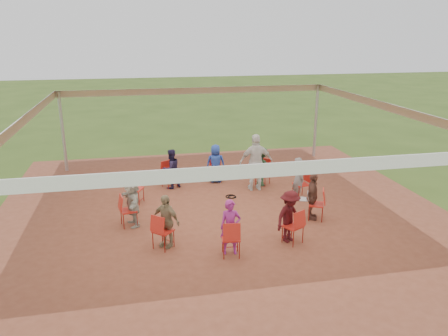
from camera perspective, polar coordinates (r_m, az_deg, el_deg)
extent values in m
plane|color=#324917|center=(12.96, -0.31, -5.59)|extent=(80.00, 80.00, 0.00)
plane|color=brown|center=(12.96, -0.31, -5.56)|extent=(13.00, 13.00, 0.00)
cylinder|color=#B2B2B7|center=(17.28, -20.31, 4.41)|extent=(0.12, 0.12, 3.00)
cylinder|color=#B2B2B7|center=(18.59, 11.90, 5.98)|extent=(0.12, 0.12, 3.00)
plane|color=white|center=(12.11, -0.33, 7.60)|extent=(10.30, 10.30, 0.00)
cube|color=white|center=(7.29, 7.68, -0.16)|extent=(10.30, 0.03, 0.24)
cube|color=white|center=(17.15, -3.78, 10.05)|extent=(10.30, 0.03, 0.24)
cube|color=white|center=(12.22, -24.85, 5.51)|extent=(0.03, 10.30, 0.24)
cube|color=white|center=(14.07, 20.89, 7.35)|extent=(0.03, 10.30, 0.24)
imported|color=brown|center=(12.41, 11.47, -3.66)|extent=(0.70, 0.88, 1.34)
imported|color=slate|center=(13.86, 9.66, -1.30)|extent=(0.41, 0.54, 1.34)
imported|color=#274B2F|center=(14.87, 4.91, 0.19)|extent=(0.93, 0.90, 1.34)
imported|color=#1F3A94|center=(15.17, -1.10, 0.60)|extent=(0.69, 0.44, 1.34)
imported|color=#221C3E|center=(14.68, -6.93, -0.11)|extent=(0.75, 0.65, 1.34)
imported|color=#AAA897|center=(12.02, -11.86, -4.38)|extent=(0.70, 1.31, 1.34)
imported|color=#92805E|center=(10.74, -7.61, -6.84)|extent=(0.85, 0.83, 1.34)
imported|color=#8E2277|center=(10.32, 0.85, -7.74)|extent=(0.52, 0.38, 1.34)
imported|color=#3D0D10|center=(11.01, 8.57, -6.27)|extent=(0.97, 0.80, 1.34)
imported|color=silver|center=(14.37, 4.21, 0.74)|extent=(1.14, 0.63, 1.90)
torus|color=black|center=(13.98, 0.87, -3.74)|extent=(0.42, 0.42, 0.03)
torus|color=black|center=(13.95, 1.07, -3.78)|extent=(0.34, 0.34, 0.03)
cube|color=#B7B7BC|center=(12.45, 10.43, -4.03)|extent=(0.35, 0.40, 0.02)
cube|color=#B7B7BC|center=(12.40, 10.98, -3.57)|extent=(0.20, 0.33, 0.21)
cube|color=#CCE0FF|center=(12.40, 10.94, -3.57)|extent=(0.17, 0.28, 0.18)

